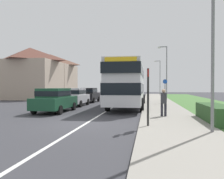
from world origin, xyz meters
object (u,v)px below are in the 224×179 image
cycle_route_sign (165,90)px  street_lamp_mid (166,69)px  street_lamp_far (159,75)px  street_lamp_near (210,22)px  parked_car_dark_green (55,99)px  pedestrian_at_stop (164,101)px  bus_stop_sign (148,93)px  parked_car_black (89,94)px  parked_car_silver (75,96)px  double_decker_bus (128,83)px

cycle_route_sign → street_lamp_mid: bearing=84.9°
street_lamp_mid → street_lamp_far: 15.88m
street_lamp_near → street_lamp_far: (-0.05, 35.27, -0.32)m
parked_car_dark_green → pedestrian_at_stop: size_ratio=2.62×
pedestrian_at_stop → bus_stop_sign: (-0.89, -3.27, 0.56)m
pedestrian_at_stop → street_lamp_near: 5.48m
bus_stop_sign → parked_car_dark_green: bearing=141.6°
parked_car_black → parked_car_dark_green: bearing=-88.7°
street_lamp_mid → street_lamp_far: bearing=89.8°
street_lamp_near → parked_car_black: bearing=119.2°
street_lamp_near → street_lamp_far: size_ratio=1.09×
parked_car_dark_green → parked_car_silver: (-0.21, 4.96, -0.02)m
bus_stop_sign → double_decker_bus: bearing=100.0°
street_lamp_mid → cycle_route_sign: bearing=-95.1°
bus_stop_sign → street_lamp_far: 34.51m
street_lamp_far → pedestrian_at_stop: bearing=-92.5°
bus_stop_sign → parked_car_black: bearing=113.9°
street_lamp_far → street_lamp_mid: bearing=-90.2°
cycle_route_sign → street_lamp_near: street_lamp_near is taller
pedestrian_at_stop → cycle_route_sign: 10.03m
parked_car_silver → pedestrian_at_stop: size_ratio=2.37×
double_decker_bus → cycle_route_sign: 5.11m
parked_car_silver → street_lamp_near: bearing=-50.9°
bus_stop_sign → cycle_route_sign: size_ratio=1.03×
street_lamp_near → street_lamp_far: bearing=90.1°
double_decker_bus → street_lamp_far: (3.91, 24.85, 1.77)m
parked_car_black → street_lamp_near: bearing=-60.8°
parked_car_silver → double_decker_bus: bearing=-6.7°
cycle_route_sign → street_lamp_mid: size_ratio=0.38×
parked_car_black → bus_stop_sign: bus_stop_sign is taller
double_decker_bus → cycle_route_sign: size_ratio=4.41×
parked_car_silver → street_lamp_near: (8.96, -11.01, 3.33)m
street_lamp_far → parked_car_dark_green: bearing=-106.6°
parked_car_silver → bus_stop_sign: (6.68, -10.10, 0.64)m
bus_stop_sign → cycle_route_sign: 13.37m
cycle_route_sign → street_lamp_mid: 5.79m
double_decker_bus → parked_car_dark_green: double_decker_bus is taller
parked_car_silver → pedestrian_at_stop: pedestrian_at_stop is taller
double_decker_bus → street_lamp_mid: (3.86, 8.97, 1.76)m
street_lamp_mid → parked_car_black: bearing=-159.2°
parked_car_silver → street_lamp_far: size_ratio=0.59×
parked_car_dark_green → parked_car_black: (-0.22, 9.98, -0.03)m
double_decker_bus → cycle_route_sign: bearing=47.9°
parked_car_dark_green → bus_stop_sign: size_ratio=1.68×
pedestrian_at_stop → street_lamp_near: street_lamp_near is taller
parked_car_silver → bus_stop_sign: bus_stop_sign is taller
parked_car_silver → street_lamp_far: bearing=69.8°
street_lamp_near → street_lamp_far: street_lamp_near is taller
parked_car_black → street_lamp_near: street_lamp_near is taller
cycle_route_sign → street_lamp_far: street_lamp_far is taller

